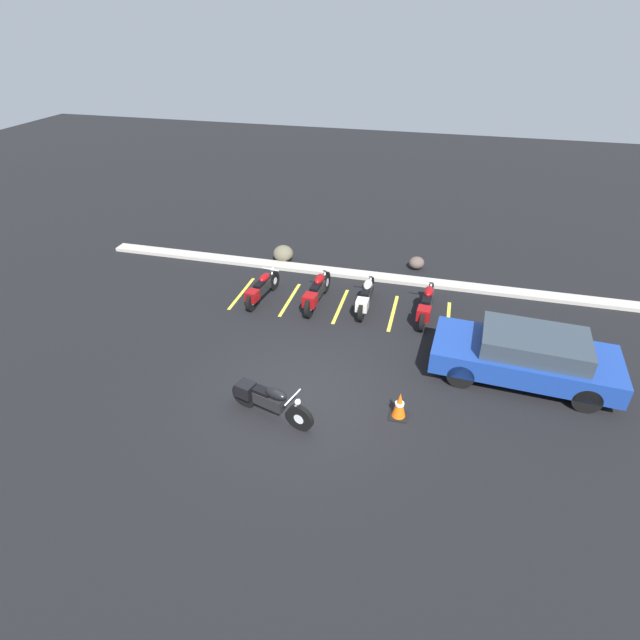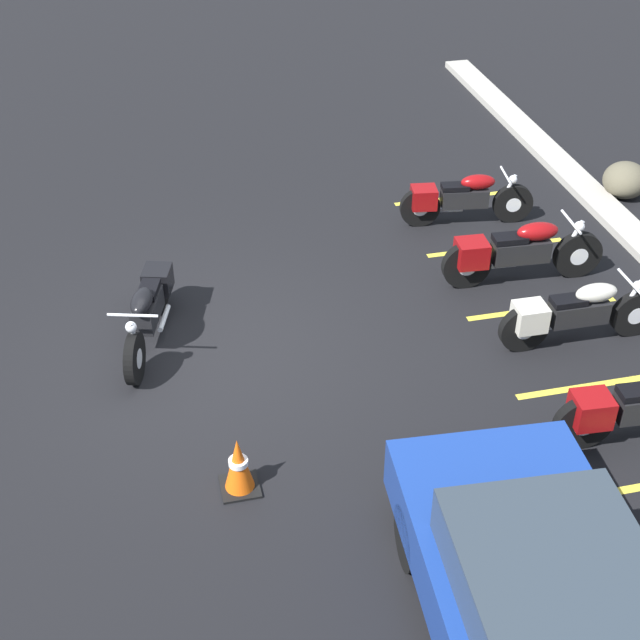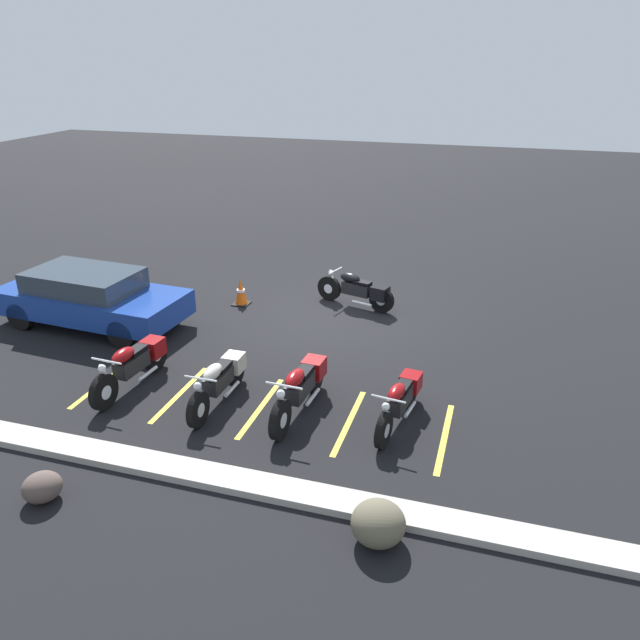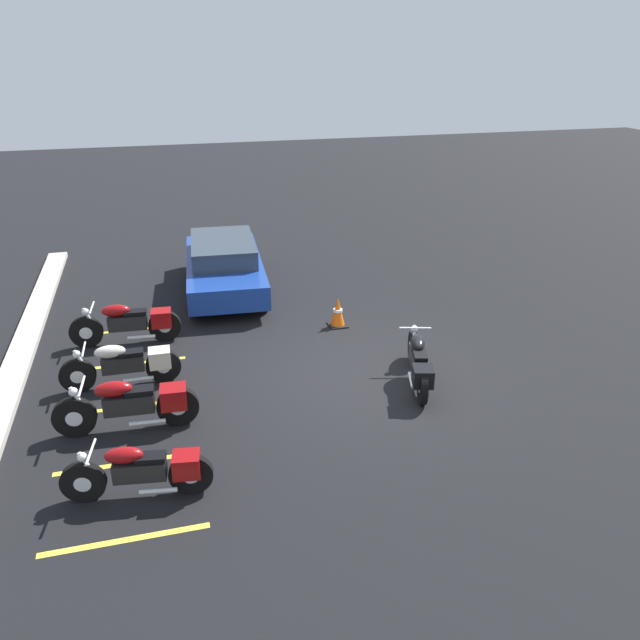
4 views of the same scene
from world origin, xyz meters
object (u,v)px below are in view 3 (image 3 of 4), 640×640
Objects in this scene: parked_bike_0 at (401,399)px; traffic_cone at (241,292)px; parked_bike_3 at (134,363)px; landscape_rock_0 at (378,523)px; parked_bike_1 at (301,386)px; motorcycle_black_featured at (359,290)px; landscape_rock_1 at (42,487)px; car_blue at (90,297)px; parked_bike_2 at (220,379)px.

parked_bike_0 reaches higher than traffic_cone.
parked_bike_3 is at bearing 86.64° from traffic_cone.
parked_bike_3 reaches higher than traffic_cone.
parked_bike_1 is at bearing -54.50° from landscape_rock_0.
parked_bike_1 is (-0.18, 4.95, 0.03)m from motorcycle_black_featured.
parked_bike_0 is at bearing 98.28° from parked_bike_1.
traffic_cone reaches higher than landscape_rock_1.
motorcycle_black_featured is 3.12× the size of traffic_cone.
motorcycle_black_featured is 5.89m from parked_bike_3.
car_blue is 6.27m from landscape_rock_1.
landscape_rock_1 is at bearing -36.00° from parked_bike_1.
car_blue reaches higher than parked_bike_0.
landscape_rock_0 is 1.30× the size of landscape_rock_1.
parked_bike_3 is at bearing 74.52° from motorcycle_black_featured.
car_blue is at bearing -60.82° from landscape_rock_1.
parked_bike_3 is 4.07× the size of landscape_rock_1.
parked_bike_3 reaches higher than parked_bike_0.
landscape_rock_1 is (4.43, 3.47, -0.22)m from parked_bike_0.
parked_bike_2 is 3.43m from landscape_rock_1.
landscape_rock_0 is (-7.72, 4.89, -0.39)m from car_blue.
car_blue is (7.48, -1.99, 0.25)m from parked_bike_0.
landscape_rock_0 is at bearing 12.81° from parked_bike_0.
traffic_cone is at bearing -179.67° from parked_bike_3.
parked_bike_2 is 4.66m from traffic_cone.
parked_bike_3 reaches higher than motorcycle_black_featured.
car_blue reaches higher than landscape_rock_0.
landscape_rock_0 is (-0.24, 2.89, -0.14)m from parked_bike_0.
landscape_rock_1 is at bearing 92.22° from traffic_cone.
landscape_rock_1 is (-3.05, 5.46, -0.47)m from car_blue.
parked_bike_2 is 0.95× the size of parked_bike_3.
motorcycle_black_featured reaches higher than parked_bike_0.
parked_bike_1 reaches higher than traffic_cone.
parked_bike_0 is 3.08× the size of traffic_cone.
car_blue is at bearing -96.87° from parked_bike_0.
parked_bike_1 is at bearing -16.48° from car_blue.
parked_bike_1 reaches higher than landscape_rock_1.
car_blue is (5.77, -2.14, 0.21)m from parked_bike_1.
parked_bike_2 is at bearing 91.75° from motorcycle_black_featured.
landscape_rock_1 is (-0.55, 3.24, -0.25)m from parked_bike_3.
parked_bike_3 is at bearing -91.21° from parked_bike_2.
motorcycle_black_featured is 0.97× the size of parked_bike_2.
landscape_rock_1 is (1.24, 3.19, -0.23)m from parked_bike_2.
parked_bike_0 is (-1.90, 4.80, -0.02)m from motorcycle_black_featured.
motorcycle_black_featured and parked_bike_2 have the same top height.
parked_bike_3 is 3.37× the size of traffic_cone.
parked_bike_3 is at bearing -79.34° from parked_bike_0.
landscape_rock_0 is at bearing 66.63° from parked_bike_3.
landscape_rock_0 is at bearing 53.41° from parked_bike_2.
parked_bike_2 reaches higher than traffic_cone.
motorcycle_black_featured is 4.95m from parked_bike_1.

